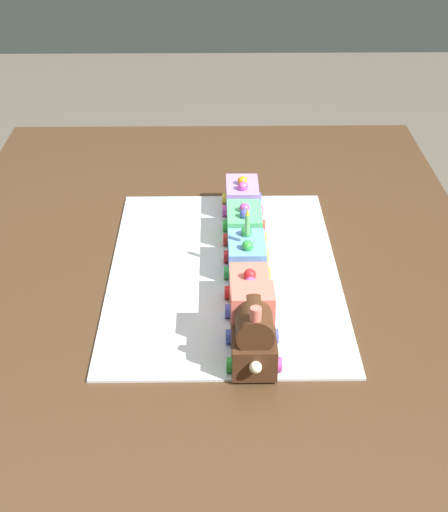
% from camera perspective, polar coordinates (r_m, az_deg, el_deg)
% --- Properties ---
extents(dining_table, '(1.40, 1.00, 0.74)m').
position_cam_1_polar(dining_table, '(1.45, -0.95, -4.45)').
color(dining_table, '#4C331E').
rests_on(dining_table, ground).
extents(cake_board, '(0.60, 0.40, 0.00)m').
position_cam_1_polar(cake_board, '(1.38, 0.00, -1.15)').
color(cake_board, silver).
rests_on(cake_board, dining_table).
extents(cake_locomotive, '(0.14, 0.08, 0.12)m').
position_cam_1_polar(cake_locomotive, '(1.15, 2.16, -5.38)').
color(cake_locomotive, '#472816').
rests_on(cake_locomotive, cake_board).
extents(cake_car_hopper_coral, '(0.10, 0.08, 0.07)m').
position_cam_1_polar(cake_car_hopper_coral, '(1.27, 1.87, -2.66)').
color(cake_car_hopper_coral, '#F27260').
rests_on(cake_car_hopper_coral, cake_board).
extents(cake_car_gondola_sky_blue, '(0.10, 0.08, 0.07)m').
position_cam_1_polar(cake_car_gondola_sky_blue, '(1.37, 1.67, 0.04)').
color(cake_car_gondola_sky_blue, '#669EEA').
rests_on(cake_car_gondola_sky_blue, cake_board).
extents(cake_car_tanker_mint_green, '(0.10, 0.08, 0.07)m').
position_cam_1_polar(cake_car_tanker_mint_green, '(1.47, 1.49, 2.34)').
color(cake_car_tanker_mint_green, '#59CC7A').
rests_on(cake_car_tanker_mint_green, cake_board).
extents(cake_car_caboose_lavender, '(0.10, 0.08, 0.07)m').
position_cam_1_polar(cake_car_caboose_lavender, '(1.57, 1.34, 4.35)').
color(cake_car_caboose_lavender, '#AD84E0').
rests_on(cake_car_caboose_lavender, cake_board).
extents(birthday_candle, '(0.01, 0.01, 0.05)m').
position_cam_1_polar(birthday_candle, '(1.33, 1.71, 2.49)').
color(birthday_candle, '#66D872').
rests_on(birthday_candle, cake_car_gondola_sky_blue).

